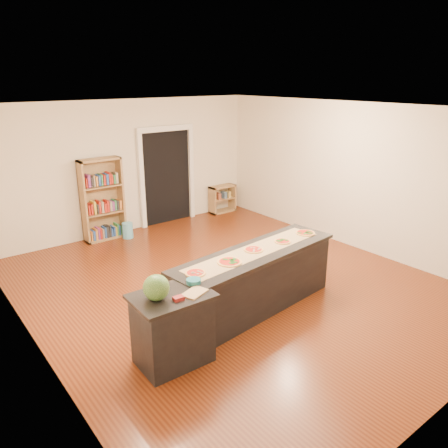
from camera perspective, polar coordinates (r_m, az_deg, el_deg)
room at (r=6.69m, az=1.06°, el=2.81°), size 6.00×7.00×2.80m
doorway at (r=10.01m, az=-7.51°, el=6.87°), size 1.40×0.09×2.21m
kitchen_island at (r=6.34m, az=4.10°, el=-7.33°), size 2.74×0.74×0.90m
side_counter at (r=5.26m, az=-6.71°, el=-13.40°), size 0.90×0.66×0.89m
bookshelf at (r=9.25m, az=-15.57°, el=3.08°), size 0.85×0.30×1.69m
low_shelf at (r=10.89m, az=-0.21°, el=3.31°), size 0.67×0.29×0.67m
waste_bin at (r=9.38m, az=-12.48°, el=-0.82°), size 0.22×0.22×0.33m
kraft_paper at (r=6.17m, az=4.04°, el=-3.51°), size 2.41×0.67×0.00m
watermelon at (r=4.90m, az=-8.84°, el=-8.22°), size 0.30×0.30×0.30m
cutting_board at (r=5.04m, az=-3.85°, el=-8.95°), size 0.34×0.28×0.02m
package_red at (r=4.92m, az=-5.98°, el=-9.63°), size 0.12×0.09×0.04m
package_teal at (r=5.24m, az=-3.99°, el=-7.52°), size 0.18×0.18×0.07m
pizza_a at (r=5.47m, az=-3.76°, el=-6.40°), size 0.27×0.27×0.02m
pizza_b at (r=5.77m, az=0.70°, el=-4.96°), size 0.32×0.32×0.02m
pizza_c at (r=6.18m, az=3.88°, el=-3.35°), size 0.27×0.27×0.02m
pizza_d at (r=6.52m, az=7.65°, el=-2.27°), size 0.26×0.26×0.02m
pizza_e at (r=6.93m, az=10.56°, el=-1.15°), size 0.30×0.30×0.02m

